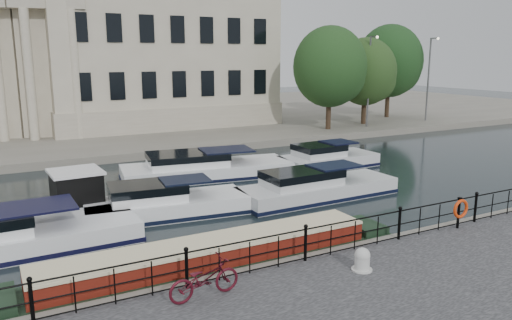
{
  "coord_description": "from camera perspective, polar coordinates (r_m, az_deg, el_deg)",
  "views": [
    {
      "loc": [
        -8.47,
        -14.67,
        7.01
      ],
      "look_at": [
        0.5,
        2.0,
        3.0
      ],
      "focal_mm": 35.0,
      "sensor_mm": 36.0,
      "label": 1
    }
  ],
  "objects": [
    {
      "name": "railing",
      "position": [
        16.11,
        5.68,
        -9.23
      ],
      "size": [
        24.14,
        0.14,
        1.22
      ],
      "color": "black",
      "rests_on": "near_quay"
    },
    {
      "name": "life_ring_post",
      "position": [
        20.34,
        22.32,
        -5.23
      ],
      "size": [
        0.75,
        0.2,
        1.22
      ],
      "color": "black",
      "rests_on": "near_quay"
    },
    {
      "name": "lamp_posts",
      "position": [
        49.43,
        16.17,
        8.93
      ],
      "size": [
        8.24,
        1.55,
        8.07
      ],
      "color": "#59595B",
      "rests_on": "far_bank"
    },
    {
      "name": "mooring_bollard",
      "position": [
        15.82,
        12.04,
        -11.08
      ],
      "size": [
        0.64,
        0.64,
        0.72
      ],
      "color": "#B8B8B4",
      "rests_on": "near_quay"
    },
    {
      "name": "civic_building",
      "position": [
        49.93,
        -20.08,
        11.28
      ],
      "size": [
        53.55,
        31.84,
        16.85
      ],
      "color": "#ADA38C",
      "rests_on": "far_bank"
    },
    {
      "name": "cabin_cruisers",
      "position": [
        24.87,
        -6.16,
        -3.6
      ],
      "size": [
        26.8,
        10.96,
        1.99
      ],
      "color": "white",
      "rests_on": "ground_plane"
    },
    {
      "name": "bicycle",
      "position": [
        13.87,
        -5.94,
        -13.36
      ],
      "size": [
        2.11,
        0.87,
        1.08
      ],
      "primitive_type": "imported",
      "rotation": [
        0.0,
        0.0,
        1.64
      ],
      "color": "#430C16",
      "rests_on": "near_quay"
    },
    {
      "name": "ground_plane",
      "position": [
        18.33,
        1.61,
        -10.53
      ],
      "size": [
        160.0,
        160.0,
        0.0
      ],
      "primitive_type": "plane",
      "color": "black",
      "rests_on": "ground"
    },
    {
      "name": "narrowboat",
      "position": [
        16.47,
        -5.08,
        -11.89
      ],
      "size": [
        13.77,
        1.84,
        1.51
      ],
      "rotation": [
        0.0,
        0.0,
        0.0
      ],
      "color": "black",
      "rests_on": "ground_plane"
    },
    {
      "name": "far_bank",
      "position": [
        54.75,
        -19.22,
        4.23
      ],
      "size": [
        120.0,
        42.0,
        0.55
      ],
      "primitive_type": "cube",
      "color": "#6B665B",
      "rests_on": "ground_plane"
    },
    {
      "name": "trees",
      "position": [
        49.35,
        12.59,
        10.24
      ],
      "size": [
        17.23,
        10.72,
        9.55
      ],
      "color": "black",
      "rests_on": "far_bank"
    },
    {
      "name": "harbour_hut",
      "position": [
        23.19,
        -19.76,
        -3.9
      ],
      "size": [
        3.03,
        2.58,
        2.18
      ],
      "rotation": [
        0.0,
        0.0,
        0.05
      ],
      "color": "#6B665B",
      "rests_on": "ground_plane"
    }
  ]
}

